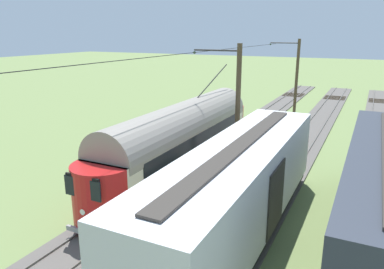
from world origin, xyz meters
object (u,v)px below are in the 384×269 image
at_px(boxcar_far_siding, 239,189).
at_px(catenary_pole_mid_near, 236,109).
at_px(vintage_streetcar, 182,139).
at_px(catenary_pole_foreground, 296,78).

bearing_deg(boxcar_far_siding, catenary_pole_mid_near, -69.00).
height_order(boxcar_far_siding, catenary_pole_mid_near, catenary_pole_mid_near).
xyz_separation_m(vintage_streetcar, boxcar_far_siding, (-5.16, 4.94, -0.09)).
distance_m(vintage_streetcar, catenary_pole_foreground, 18.63).
relative_size(vintage_streetcar, catenary_pole_foreground, 2.16).
bearing_deg(vintage_streetcar, catenary_pole_foreground, -98.18).
relative_size(boxcar_far_siding, catenary_pole_mid_near, 1.89).
xyz_separation_m(vintage_streetcar, catenary_pole_foreground, (-2.64, -18.37, 1.68)).
xyz_separation_m(catenary_pole_foreground, catenary_pole_mid_near, (0.00, 16.73, 0.00)).
distance_m(vintage_streetcar, boxcar_far_siding, 7.14).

